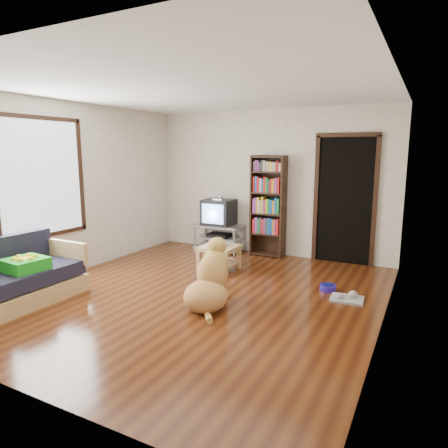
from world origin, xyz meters
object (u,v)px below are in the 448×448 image
at_px(bookshelf, 268,201).
at_px(coffee_table, 219,253).
at_px(sofa, 8,285).
at_px(green_cushion, 25,264).
at_px(dog, 210,281).
at_px(laptop, 218,246).
at_px(dog_bowl, 328,288).
at_px(grey_rag, 347,299).
at_px(crt_tv, 219,212).
at_px(tv_stand, 219,237).

height_order(bookshelf, coffee_table, bookshelf).
xyz_separation_m(sofa, coffee_table, (1.60, 2.48, 0.02)).
bearing_deg(green_cushion, bookshelf, 69.31).
bearing_deg(dog, laptop, 114.37).
bearing_deg(dog, sofa, -152.32).
height_order(bookshelf, dog, bookshelf).
bearing_deg(coffee_table, sofa, -122.82).
distance_m(dog_bowl, grey_rag, 0.39).
xyz_separation_m(laptop, coffee_table, (-0.00, 0.03, -0.13)).
relative_size(grey_rag, coffee_table, 0.73).
bearing_deg(coffee_table, dog, -66.12).
distance_m(crt_tv, dog, 2.82).
xyz_separation_m(grey_rag, dog, (-1.46, -0.94, 0.29)).
bearing_deg(green_cushion, sofa, -120.67).
relative_size(green_cushion, dog_bowl, 2.03).
height_order(tv_stand, bookshelf, bookshelf).
bearing_deg(grey_rag, sofa, -150.26).
relative_size(dog_bowl, coffee_table, 0.40).
bearing_deg(bookshelf, dog_bowl, -44.31).
bearing_deg(bookshelf, coffee_table, -104.68).
bearing_deg(dog_bowl, dog, -134.38).
relative_size(crt_tv, sofa, 0.32).
xyz_separation_m(green_cushion, sofa, (-0.12, -0.17, -0.23)).
xyz_separation_m(grey_rag, sofa, (-3.65, -2.08, 0.25)).
xyz_separation_m(dog_bowl, crt_tv, (-2.37, 1.32, 0.70)).
height_order(green_cushion, coffee_table, green_cushion).
distance_m(crt_tv, coffee_table, 1.41).
bearing_deg(grey_rag, bookshelf, 136.43).
bearing_deg(sofa, dog_bowl, 34.88).
height_order(green_cushion, dog, dog).
relative_size(bookshelf, sofa, 1.00).
bearing_deg(green_cushion, coffee_table, 63.62).
height_order(sofa, dog, dog).
xyz_separation_m(dog_bowl, grey_rag, (0.30, -0.25, -0.03)).
relative_size(crt_tv, coffee_table, 1.05).
relative_size(green_cushion, sofa, 0.25).
bearing_deg(grey_rag, tv_stand, 149.96).
relative_size(bookshelf, coffee_table, 3.27).
bearing_deg(laptop, crt_tv, 92.41).
bearing_deg(dog_bowl, bookshelf, 135.69).
height_order(green_cushion, grey_rag, green_cushion).
xyz_separation_m(laptop, tv_stand, (-0.62, 1.18, -0.14)).
distance_m(laptop, dog_bowl, 1.79).
height_order(laptop, dog_bowl, laptop).
bearing_deg(coffee_table, laptop, -90.00).
bearing_deg(coffee_table, bookshelf, 75.32).
bearing_deg(green_cushion, dog, 31.58).
bearing_deg(tv_stand, coffee_table, -61.65).
relative_size(dog_bowl, dog, 0.22).
height_order(green_cushion, dog_bowl, green_cushion).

